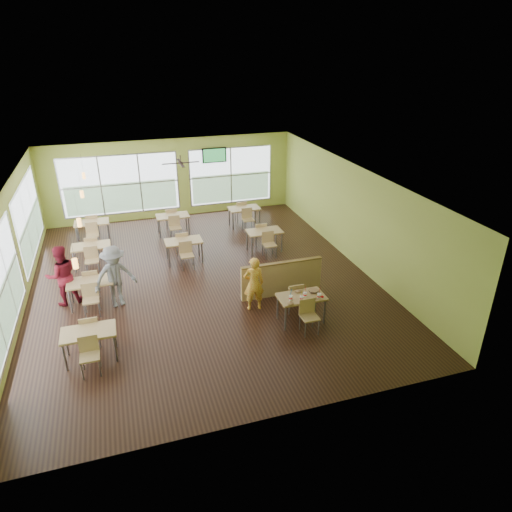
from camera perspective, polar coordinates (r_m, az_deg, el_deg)
name	(u,v)px	position (r m, az deg, el deg)	size (l,w,h in m)	color
room	(200,232)	(13.48, -7.01, 3.01)	(12.00, 12.04, 3.20)	black
window_bays	(105,211)	(16.24, -18.36, 5.33)	(9.24, 10.24, 2.38)	white
main_table	(301,300)	(11.84, 5.69, -5.49)	(1.22, 1.52, 0.87)	tan
half_wall_divider	(282,278)	(13.06, 3.22, -2.81)	(2.40, 0.14, 1.04)	tan
dining_tables	(160,244)	(15.30, -11.92, 1.48)	(6.92, 8.72, 0.87)	tan
pendant_lights	(81,208)	(13.68, -21.08, 5.63)	(0.11, 7.31, 0.86)	#2D2119
ceiling_fan	(181,163)	(15.89, -9.40, 11.42)	(1.25, 1.25, 0.29)	#2D2119
tv_backwall	(214,155)	(19.09, -5.24, 12.44)	(1.00, 0.07, 0.60)	black
man_plaid	(254,284)	(12.25, -0.28, -3.49)	(0.56, 0.37, 1.54)	orange
patron_maroon	(62,275)	(13.55, -23.11, -2.25)	(0.84, 0.66, 1.74)	maroon
patron_grey	(115,276)	(12.94, -17.23, -2.46)	(1.15, 0.66, 1.77)	slate
cup_blue	(291,298)	(11.54, 4.36, -5.23)	(0.10, 0.10, 0.36)	white
cup_yellow	(302,298)	(11.56, 5.72, -5.27)	(0.09, 0.09, 0.33)	white
cup_red_near	(305,294)	(11.72, 6.16, -4.81)	(0.10, 0.10, 0.34)	white
cup_red_far	(319,296)	(11.69, 7.90, -4.96)	(0.10, 0.10, 0.37)	white
food_basket	(314,291)	(11.98, 7.21, -4.33)	(0.27, 0.27, 0.06)	black
ketchup_cup	(322,297)	(11.79, 8.29, -5.06)	(0.07, 0.07, 0.03)	#B80000
wrapper_left	(290,303)	(11.40, 4.32, -5.92)	(0.17, 0.16, 0.04)	olive
wrapper_mid	(298,291)	(11.94, 5.31, -4.40)	(0.19, 0.17, 0.05)	olive
wrapper_right	(315,298)	(11.70, 7.39, -5.25)	(0.13, 0.11, 0.03)	olive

